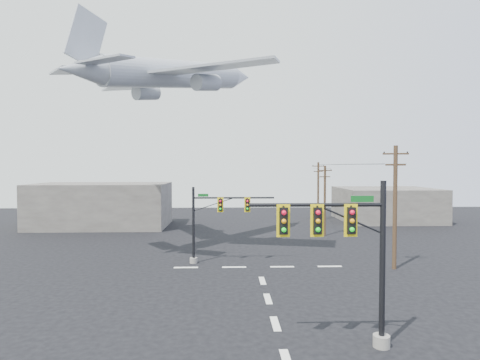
{
  "coord_description": "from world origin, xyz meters",
  "views": [
    {
      "loc": [
        -2.54,
        -20.98,
        8.41
      ],
      "look_at": [
        -1.73,
        5.0,
        7.5
      ],
      "focal_mm": 30.0,
      "sensor_mm": 36.0,
      "label": 1
    }
  ],
  "objects_px": {
    "utility_pole_a": "(395,205)",
    "utility_pole_b": "(325,199)",
    "utility_pole_c": "(318,190)",
    "signal_mast_near": "(350,255)",
    "airliner": "(176,75)",
    "signal_mast_far": "(211,222)"
  },
  "relations": [
    {
      "from": "utility_pole_b",
      "to": "utility_pole_c",
      "type": "distance_m",
      "value": 13.61
    },
    {
      "from": "signal_mast_near",
      "to": "airliner",
      "type": "height_order",
      "value": "airliner"
    },
    {
      "from": "utility_pole_c",
      "to": "airliner",
      "type": "relative_size",
      "value": 0.41
    },
    {
      "from": "utility_pole_a",
      "to": "signal_mast_near",
      "type": "bearing_deg",
      "value": -108.54
    },
    {
      "from": "signal_mast_near",
      "to": "utility_pole_c",
      "type": "bearing_deg",
      "value": 79.06
    },
    {
      "from": "signal_mast_far",
      "to": "airliner",
      "type": "height_order",
      "value": "airliner"
    },
    {
      "from": "signal_mast_near",
      "to": "signal_mast_far",
      "type": "height_order",
      "value": "signal_mast_near"
    },
    {
      "from": "signal_mast_near",
      "to": "utility_pole_b",
      "type": "xyz_separation_m",
      "value": [
        6.09,
        29.7,
        0.08
      ]
    },
    {
      "from": "signal_mast_far",
      "to": "utility_pole_b",
      "type": "xyz_separation_m",
      "value": [
        13.1,
        13.26,
        0.82
      ]
    },
    {
      "from": "signal_mast_near",
      "to": "utility_pole_a",
      "type": "distance_m",
      "value": 16.14
    },
    {
      "from": "signal_mast_far",
      "to": "utility_pole_b",
      "type": "bearing_deg",
      "value": 45.34
    },
    {
      "from": "utility_pole_a",
      "to": "airliner",
      "type": "xyz_separation_m",
      "value": [
        -18.82,
        8.8,
        12.33
      ]
    },
    {
      "from": "signal_mast_near",
      "to": "utility_pole_b",
      "type": "relative_size",
      "value": 0.92
    },
    {
      "from": "signal_mast_far",
      "to": "utility_pole_c",
      "type": "xyz_separation_m",
      "value": [
        15.35,
        26.68,
        1.12
      ]
    },
    {
      "from": "utility_pole_a",
      "to": "utility_pole_c",
      "type": "bearing_deg",
      "value": 100.5
    },
    {
      "from": "signal_mast_near",
      "to": "utility_pole_a",
      "type": "xyz_separation_m",
      "value": [
        7.99,
        13.99,
        0.93
      ]
    },
    {
      "from": "signal_mast_near",
      "to": "signal_mast_far",
      "type": "relative_size",
      "value": 1.06
    },
    {
      "from": "airliner",
      "to": "signal_mast_near",
      "type": "bearing_deg",
      "value": -115.41
    },
    {
      "from": "utility_pole_a",
      "to": "utility_pole_b",
      "type": "xyz_separation_m",
      "value": [
        -1.9,
        15.72,
        -0.85
      ]
    },
    {
      "from": "utility_pole_a",
      "to": "airliner",
      "type": "distance_m",
      "value": 24.15
    },
    {
      "from": "utility_pole_a",
      "to": "airliner",
      "type": "height_order",
      "value": "airliner"
    },
    {
      "from": "airliner",
      "to": "utility_pole_b",
      "type": "bearing_deg",
      "value": -28.59
    }
  ]
}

